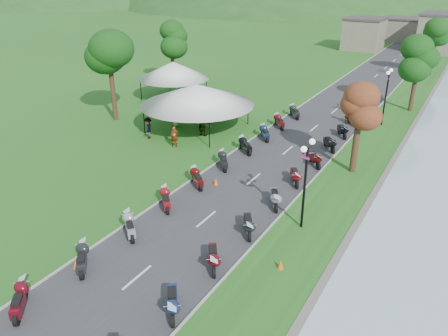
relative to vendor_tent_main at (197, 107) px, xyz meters
The scene contains 12 objects.
road 14.57m from the vendor_tent_main, 51.37° to the left, with size 7.00×120.00×0.02m, color #373739.
far_building 56.71m from the vendor_tent_main, 82.90° to the left, with size 18.00×16.00×5.00m, color gray.
moto_row_left 15.89m from the vendor_tent_main, 66.52° to the right, with size 2.60×45.85×1.10m, color #331411, non-canonical shape.
moto_row_right 16.18m from the vendor_tent_main, 43.28° to the right, with size 2.60×40.42×1.10m, color #331411, non-canonical shape.
vendor_tent_main is the anchor object (origin of this frame).
vendor_tent_side 10.26m from the vendor_tent_main, 137.91° to the left, with size 5.08×5.08×4.00m, color white, non-canonical shape.
tree_park_left 8.90m from the vendor_tent_main, 167.11° to the right, with size 3.75×3.75×10.43m, color #174F13, non-canonical shape.
tree_lakeside 14.68m from the vendor_tent_main, ahead, with size 2.60×2.60×7.22m, color #174F13, non-canonical shape.
pedestrian_a 5.08m from the vendor_tent_main, 79.91° to the right, with size 0.65×0.48×1.79m, color slate.
pedestrian_b 2.92m from the vendor_tent_main, 135.37° to the left, with size 0.76×0.42×1.57m, color slate.
pedestrian_c 5.12m from the vendor_tent_main, 117.93° to the right, with size 1.17×0.48×1.81m, color slate.
traffic_cone_near 20.64m from the vendor_tent_main, 73.01° to the right, with size 0.30×0.30×0.47m, color #F2590C.
Camera 1 is at (11.76, -2.03, 13.19)m, focal length 35.00 mm.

